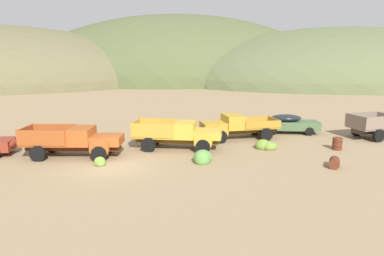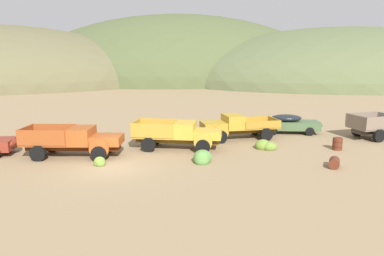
{
  "view_description": "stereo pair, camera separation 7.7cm",
  "coord_description": "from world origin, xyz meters",
  "px_view_note": "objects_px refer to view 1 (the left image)",
  "views": [
    {
      "loc": [
        0.61,
        -19.75,
        6.22
      ],
      "look_at": [
        5.37,
        3.25,
        1.42
      ],
      "focal_mm": 32.57,
      "sensor_mm": 36.0,
      "label": 1
    },
    {
      "loc": [
        0.69,
        -19.76,
        6.22
      ],
      "look_at": [
        5.37,
        3.25,
        1.42
      ],
      "focal_mm": 32.57,
      "sensor_mm": 36.0,
      "label": 2
    }
  ],
  "objects_px": {
    "oil_drum_by_truck": "(337,144)",
    "car_weathered_green": "(291,123)",
    "oil_drum_tipped": "(334,163)",
    "truck_faded_yellow": "(183,135)",
    "truck_oxide_orange": "(80,141)",
    "truck_mustard": "(233,126)"
  },
  "relations": [
    {
      "from": "oil_drum_by_truck",
      "to": "car_weathered_green",
      "type": "bearing_deg",
      "value": 95.87
    },
    {
      "from": "oil_drum_tipped",
      "to": "truck_faded_yellow",
      "type": "bearing_deg",
      "value": 143.19
    },
    {
      "from": "car_weathered_green",
      "to": "truck_oxide_orange",
      "type": "bearing_deg",
      "value": -150.58
    },
    {
      "from": "truck_oxide_orange",
      "to": "car_weathered_green",
      "type": "bearing_deg",
      "value": 25.93
    },
    {
      "from": "truck_faded_yellow",
      "to": "car_weathered_green",
      "type": "bearing_deg",
      "value": 37.9
    },
    {
      "from": "truck_faded_yellow",
      "to": "car_weathered_green",
      "type": "height_order",
      "value": "truck_faded_yellow"
    },
    {
      "from": "truck_faded_yellow",
      "to": "oil_drum_tipped",
      "type": "relative_size",
      "value": 5.86
    },
    {
      "from": "truck_mustard",
      "to": "oil_drum_tipped",
      "type": "height_order",
      "value": "truck_mustard"
    },
    {
      "from": "oil_drum_tipped",
      "to": "oil_drum_by_truck",
      "type": "bearing_deg",
      "value": 54.11
    },
    {
      "from": "truck_faded_yellow",
      "to": "truck_mustard",
      "type": "relative_size",
      "value": 1.05
    },
    {
      "from": "truck_mustard",
      "to": "oil_drum_tipped",
      "type": "xyz_separation_m",
      "value": [
        3.41,
        -7.99,
        -0.7
      ]
    },
    {
      "from": "truck_faded_yellow",
      "to": "oil_drum_tipped",
      "type": "height_order",
      "value": "truck_faded_yellow"
    },
    {
      "from": "truck_mustard",
      "to": "oil_drum_by_truck",
      "type": "bearing_deg",
      "value": 141.38
    },
    {
      "from": "truck_oxide_orange",
      "to": "truck_mustard",
      "type": "xyz_separation_m",
      "value": [
        11.07,
        2.71,
        -0.02
      ]
    },
    {
      "from": "car_weathered_green",
      "to": "oil_drum_by_truck",
      "type": "xyz_separation_m",
      "value": [
        0.57,
        -5.56,
        -0.39
      ]
    },
    {
      "from": "truck_faded_yellow",
      "to": "oil_drum_by_truck",
      "type": "xyz_separation_m",
      "value": [
        10.26,
        -2.32,
        -0.59
      ]
    },
    {
      "from": "truck_oxide_orange",
      "to": "car_weathered_green",
      "type": "height_order",
      "value": "truck_oxide_orange"
    },
    {
      "from": "truck_oxide_orange",
      "to": "truck_mustard",
      "type": "relative_size",
      "value": 1.08
    },
    {
      "from": "truck_mustard",
      "to": "car_weathered_green",
      "type": "height_order",
      "value": "truck_mustard"
    },
    {
      "from": "car_weathered_green",
      "to": "oil_drum_by_truck",
      "type": "height_order",
      "value": "car_weathered_green"
    },
    {
      "from": "car_weathered_green",
      "to": "oil_drum_by_truck",
      "type": "bearing_deg",
      "value": -67.59
    },
    {
      "from": "truck_oxide_orange",
      "to": "truck_mustard",
      "type": "bearing_deg",
      "value": 26.82
    }
  ]
}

